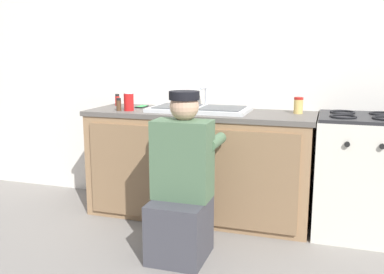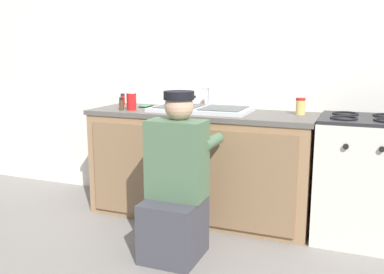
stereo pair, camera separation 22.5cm
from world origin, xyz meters
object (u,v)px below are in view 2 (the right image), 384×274
at_px(soda_cup_red, 131,101).
at_px(spice_bottle_pepper, 122,104).
at_px(stove_range, 361,179).
at_px(condiment_jar, 300,106).
at_px(plumber_person, 176,189).
at_px(spice_bottle_red, 123,99).
at_px(cell_phone, 146,106).
at_px(sink_double_basin, 201,109).

bearing_deg(soda_cup_red, spice_bottle_pepper, -156.88).
xyz_separation_m(stove_range, condiment_jar, (-0.47, 0.10, 0.49)).
xyz_separation_m(plumber_person, spice_bottle_red, (-0.92, 0.89, 0.47)).
distance_m(spice_bottle_pepper, cell_phone, 0.28).
distance_m(spice_bottle_red, soda_cup_red, 0.38).
height_order(spice_bottle_red, soda_cup_red, soda_cup_red).
xyz_separation_m(stove_range, soda_cup_red, (-1.80, -0.14, 0.51)).
distance_m(spice_bottle_red, spice_bottle_pepper, 0.36).
height_order(stove_range, cell_phone, stove_range).
height_order(sink_double_basin, stove_range, sink_double_basin).
height_order(condiment_jar, spice_bottle_pepper, condiment_jar).
bearing_deg(condiment_jar, stove_range, -12.52).
relative_size(soda_cup_red, spice_bottle_pepper, 1.45).
bearing_deg(spice_bottle_pepper, cell_phone, 72.91).
bearing_deg(sink_double_basin, soda_cup_red, -165.78).
relative_size(sink_double_basin, plumber_person, 0.72).
distance_m(spice_bottle_red, cell_phone, 0.27).
bearing_deg(spice_bottle_red, spice_bottle_pepper, -60.66).
xyz_separation_m(plumber_person, spice_bottle_pepper, (-0.74, 0.58, 0.47)).
relative_size(plumber_person, spice_bottle_red, 10.52).
bearing_deg(soda_cup_red, cell_phone, 88.31).
xyz_separation_m(soda_cup_red, condiment_jar, (1.34, 0.24, -0.01)).
xyz_separation_m(sink_double_basin, stove_range, (1.24, -0.00, -0.45)).
bearing_deg(sink_double_basin, stove_range, -0.10).
bearing_deg(spice_bottle_red, condiment_jar, -1.34).
bearing_deg(plumber_person, stove_range, 33.57).
relative_size(sink_double_basin, condiment_jar, 6.25).
bearing_deg(spice_bottle_pepper, plumber_person, -37.89).
relative_size(sink_double_basin, cell_phone, 5.71).
relative_size(plumber_person, condiment_jar, 8.63).
distance_m(plumber_person, condiment_jar, 1.19).
bearing_deg(stove_range, sink_double_basin, 179.90).
height_order(plumber_person, condiment_jar, plumber_person).
bearing_deg(plumber_person, condiment_jar, 52.09).
height_order(sink_double_basin, spice_bottle_pepper, sink_double_basin).
xyz_separation_m(sink_double_basin, spice_bottle_pepper, (-0.64, -0.17, 0.03)).
bearing_deg(cell_phone, sink_double_basin, -9.47).
relative_size(spice_bottle_pepper, cell_phone, 0.75).
height_order(plumber_person, spice_bottle_red, plumber_person).
xyz_separation_m(plumber_person, cell_phone, (-0.66, 0.85, 0.43)).
height_order(stove_range, condiment_jar, condiment_jar).
relative_size(plumber_person, cell_phone, 7.89).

